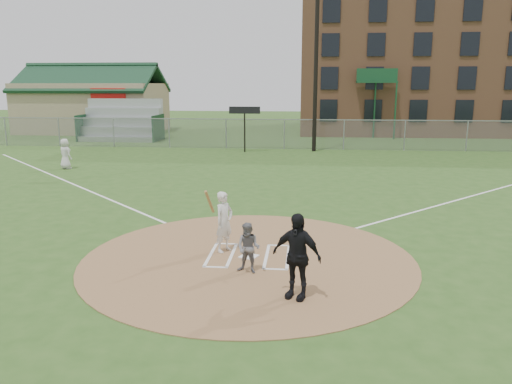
# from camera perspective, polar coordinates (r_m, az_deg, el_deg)

# --- Properties ---
(ground) EXTENTS (140.00, 140.00, 0.00)m
(ground) POSITION_cam_1_polar(r_m,az_deg,el_deg) (12.80, -0.87, -7.60)
(ground) COLOR #2D511B
(ground) RESTS_ON ground
(dirt_circle) EXTENTS (8.40, 8.40, 0.02)m
(dirt_circle) POSITION_cam_1_polar(r_m,az_deg,el_deg) (12.79, -0.87, -7.56)
(dirt_circle) COLOR #997048
(dirt_circle) RESTS_ON ground
(home_plate) EXTENTS (0.54, 0.54, 0.03)m
(home_plate) POSITION_cam_1_polar(r_m,az_deg,el_deg) (12.84, -0.81, -7.37)
(home_plate) COLOR white
(home_plate) RESTS_ON dirt_circle
(foul_line_first) EXTENTS (17.04, 17.04, 0.01)m
(foul_line_first) POSITION_cam_1_polar(r_m,az_deg,el_deg) (22.73, 25.07, 0.07)
(foul_line_first) COLOR white
(foul_line_first) RESTS_ON ground
(foul_line_third) EXTENTS (17.04, 17.04, 0.01)m
(foul_line_third) POSITION_cam_1_polar(r_m,az_deg,el_deg) (23.78, -20.39, 0.96)
(foul_line_third) COLOR white
(foul_line_third) RESTS_ON ground
(catcher) EXTENTS (0.68, 0.60, 1.19)m
(catcher) POSITION_cam_1_polar(r_m,az_deg,el_deg) (11.66, -0.87, -6.41)
(catcher) COLOR slate
(catcher) RESTS_ON dirt_circle
(umpire) EXTENTS (1.14, 0.82, 1.80)m
(umpire) POSITION_cam_1_polar(r_m,az_deg,el_deg) (10.26, 4.65, -7.29)
(umpire) COLOR black
(umpire) RESTS_ON dirt_circle
(ondeck_player) EXTENTS (0.91, 0.81, 1.57)m
(ondeck_player) POSITION_cam_1_polar(r_m,az_deg,el_deg) (27.84, -20.97, 4.09)
(ondeck_player) COLOR silver
(ondeck_player) RESTS_ON ground
(batters_boxes) EXTENTS (2.08, 1.88, 0.01)m
(batters_boxes) POSITION_cam_1_polar(r_m,az_deg,el_deg) (12.93, -0.80, -7.27)
(batters_boxes) COLOR white
(batters_boxes) RESTS_ON dirt_circle
(batter_at_plate) EXTENTS (0.70, 1.05, 1.78)m
(batter_at_plate) POSITION_cam_1_polar(r_m,az_deg,el_deg) (13.06, -3.68, -3.39)
(batter_at_plate) COLOR silver
(batter_at_plate) RESTS_ON dirt_circle
(outfield_fence) EXTENTS (56.08, 0.08, 2.03)m
(outfield_fence) POSITION_cam_1_polar(r_m,az_deg,el_deg) (34.15, 3.26, 6.64)
(outfield_fence) COLOR slate
(outfield_fence) RESTS_ON ground
(bleachers) EXTENTS (6.08, 3.20, 3.20)m
(bleachers) POSITION_cam_1_polar(r_m,az_deg,el_deg) (40.86, -15.20, 7.96)
(bleachers) COLOR #B7BABF
(bleachers) RESTS_ON ground
(clubhouse) EXTENTS (12.20, 8.71, 6.23)m
(clubhouse) POSITION_cam_1_polar(r_m,az_deg,el_deg) (48.98, -17.99, 9.37)
(clubhouse) COLOR tan
(clubhouse) RESTS_ON ground
(brick_warehouse) EXTENTS (30.00, 17.17, 15.00)m
(brick_warehouse) POSITION_cam_1_polar(r_m,az_deg,el_deg) (52.12, 22.63, 14.81)
(brick_warehouse) COLOR #9E6344
(brick_warehouse) RESTS_ON ground
(light_pole) EXTENTS (1.20, 0.30, 12.22)m
(light_pole) POSITION_cam_1_polar(r_m,az_deg,el_deg) (33.04, 6.91, 16.09)
(light_pole) COLOR black
(light_pole) RESTS_ON ground
(scoreboard_sign) EXTENTS (2.00, 0.10, 2.93)m
(scoreboard_sign) POSITION_cam_1_polar(r_m,az_deg,el_deg) (32.45, -1.31, 8.79)
(scoreboard_sign) COLOR black
(scoreboard_sign) RESTS_ON ground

